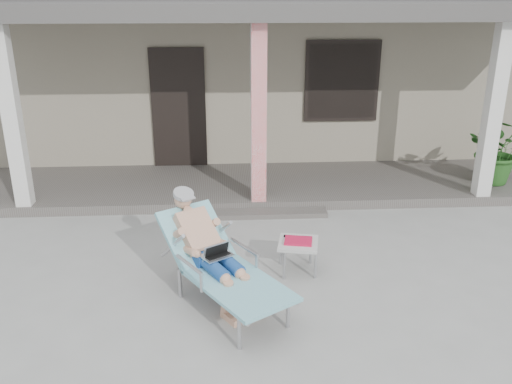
{
  "coord_description": "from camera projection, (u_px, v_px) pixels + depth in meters",
  "views": [
    {
      "loc": [
        -0.51,
        -5.59,
        3.17
      ],
      "look_at": [
        -0.13,
        0.6,
        0.85
      ],
      "focal_mm": 38.0,
      "sensor_mm": 36.0,
      "label": 1
    }
  ],
  "objects": [
    {
      "name": "porch_overhang",
      "position": [
        255.0,
        17.0,
        8.14
      ],
      "size": [
        10.0,
        2.3,
        2.85
      ],
      "color": "silver",
      "rests_on": "porch_deck"
    },
    {
      "name": "porch_deck",
      "position": [
        255.0,
        185.0,
        9.14
      ],
      "size": [
        10.0,
        2.0,
        0.15
      ],
      "primitive_type": "cube",
      "color": "#605B56",
      "rests_on": "ground"
    },
    {
      "name": "side_table",
      "position": [
        298.0,
        245.0,
        6.39
      ],
      "size": [
        0.54,
        0.54,
        0.41
      ],
      "rotation": [
        0.0,
        0.0,
        -0.2
      ],
      "color": "beige",
      "rests_on": "ground"
    },
    {
      "name": "porch_step",
      "position": [
        260.0,
        213.0,
        8.08
      ],
      "size": [
        2.0,
        0.3,
        0.07
      ],
      "primitive_type": "cube",
      "color": "#605B56",
      "rests_on": "ground"
    },
    {
      "name": "potted_palm",
      "position": [
        499.0,
        150.0,
        8.87
      ],
      "size": [
        1.24,
        1.16,
        1.1
      ],
      "primitive_type": "imported",
      "rotation": [
        0.0,
        0.0,
        -0.37
      ],
      "color": "#26591E",
      "rests_on": "porch_deck"
    },
    {
      "name": "house",
      "position": [
        246.0,
        63.0,
        11.85
      ],
      "size": [
        10.4,
        5.4,
        3.3
      ],
      "color": "gray",
      "rests_on": "ground"
    },
    {
      "name": "ground",
      "position": [
        270.0,
        277.0,
        6.36
      ],
      "size": [
        60.0,
        60.0,
        0.0
      ],
      "primitive_type": "plane",
      "color": "#9E9E99",
      "rests_on": "ground"
    },
    {
      "name": "lounger",
      "position": [
        214.0,
        239.0,
        5.66
      ],
      "size": [
        1.51,
        1.83,
        1.18
      ],
      "rotation": [
        0.0,
        0.0,
        0.57
      ],
      "color": "#B7B7BC",
      "rests_on": "ground"
    }
  ]
}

